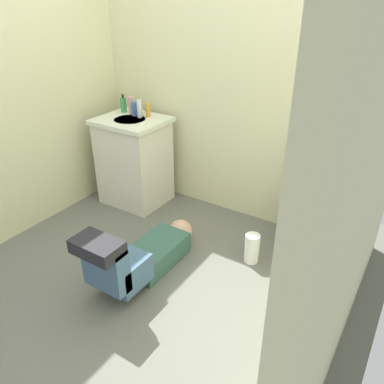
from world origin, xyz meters
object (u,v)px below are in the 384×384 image
(faucet, at_px, (141,109))
(toilet_paper_roll, at_px, (298,323))
(toilet, at_px, (309,212))
(bottle_pink, at_px, (131,105))
(person_plumber, at_px, (139,255))
(tissue_box, at_px, (316,153))
(paper_towel_roll, at_px, (252,248))
(bottle_clear, at_px, (139,109))
(soap_dispenser, at_px, (123,105))
(vanity_cabinet, at_px, (134,160))
(toiletry_bag, at_px, (337,157))
(bottle_amber, at_px, (148,110))
(bottle_blue, at_px, (135,109))

(faucet, height_order, toilet_paper_roll, faucet)
(toilet, distance_m, bottle_pink, 1.83)
(person_plumber, distance_m, tissue_box, 1.45)
(bottle_pink, height_order, paper_towel_roll, bottle_pink)
(faucet, distance_m, bottle_pink, 0.10)
(bottle_pink, distance_m, paper_towel_roll, 1.70)
(faucet, height_order, tissue_box, faucet)
(bottle_clear, distance_m, toilet_paper_roll, 2.17)
(soap_dispenser, bearing_deg, tissue_box, 0.30)
(vanity_cabinet, relative_size, bottle_clear, 5.17)
(tissue_box, height_order, bottle_pink, bottle_pink)
(faucet, bearing_deg, vanity_cabinet, -90.00)
(person_plumber, height_order, toilet_paper_roll, person_plumber)
(person_plumber, bearing_deg, bottle_pink, 130.58)
(bottle_pink, bearing_deg, paper_towel_roll, -15.66)
(person_plumber, distance_m, toiletry_bag, 1.55)
(tissue_box, relative_size, toilet_paper_roll, 2.00)
(bottle_amber, bearing_deg, paper_towel_roll, -17.76)
(tissue_box, xyz_separation_m, paper_towel_roll, (-0.26, -0.41, -0.68))
(tissue_box, relative_size, bottle_blue, 1.78)
(toilet, xyz_separation_m, faucet, (-1.65, 0.10, 0.50))
(faucet, distance_m, bottle_amber, 0.10)
(vanity_cabinet, xyz_separation_m, toilet_paper_roll, (1.88, -0.73, -0.37))
(person_plumber, distance_m, bottle_pink, 1.49)
(bottle_pink, bearing_deg, bottle_blue, -27.35)
(vanity_cabinet, bearing_deg, paper_towel_roll, -11.68)
(toiletry_bag, bearing_deg, soap_dispenser, -179.72)
(toiletry_bag, relative_size, soap_dispenser, 0.75)
(vanity_cabinet, xyz_separation_m, faucet, (-0.00, 0.14, 0.45))
(paper_towel_roll, bearing_deg, vanity_cabinet, 168.32)
(toilet, distance_m, toiletry_bag, 0.46)
(faucet, height_order, bottle_pink, bottle_pink)
(vanity_cabinet, relative_size, bottle_amber, 6.68)
(faucet, relative_size, tissue_box, 0.45)
(soap_dispenser, bearing_deg, toilet, -2.51)
(paper_towel_roll, bearing_deg, toiletry_bag, 45.35)
(bottle_clear, height_order, bottle_amber, bottle_clear)
(bottle_blue, bearing_deg, toilet, -1.79)
(vanity_cabinet, bearing_deg, toiletry_bag, 4.22)
(tissue_box, xyz_separation_m, bottle_pink, (-1.71, -0.00, 0.10))
(person_plumber, bearing_deg, tissue_box, 49.06)
(toilet, relative_size, bottle_amber, 6.11)
(vanity_cabinet, bearing_deg, bottle_clear, 59.33)
(person_plumber, relative_size, bottle_pink, 6.90)
(paper_towel_roll, bearing_deg, person_plumber, -136.14)
(person_plumber, distance_m, soap_dispenser, 1.53)
(toilet, distance_m, bottle_clear, 1.70)
(soap_dispenser, bearing_deg, bottle_blue, -10.08)
(toiletry_bag, height_order, bottle_blue, bottle_blue)
(faucet, bearing_deg, paper_towel_roll, -17.24)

